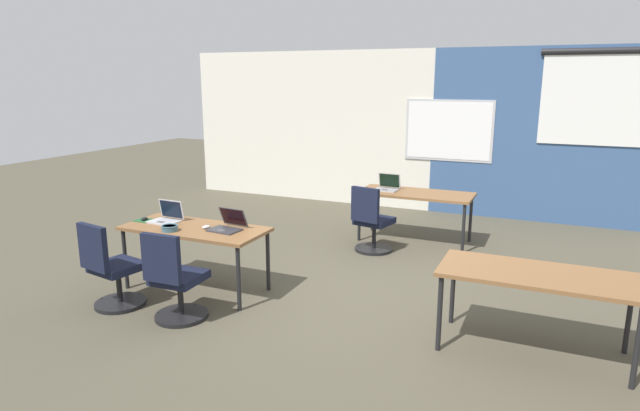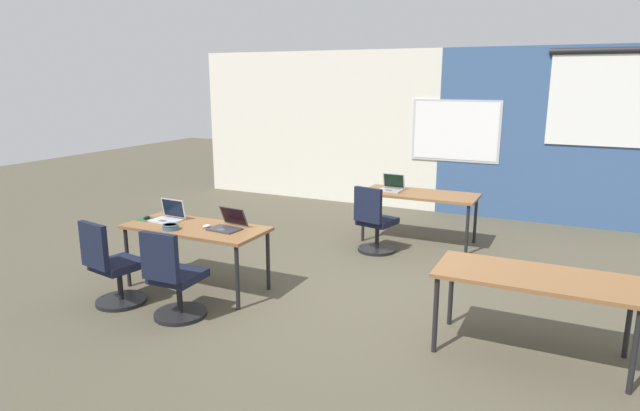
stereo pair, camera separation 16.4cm
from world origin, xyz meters
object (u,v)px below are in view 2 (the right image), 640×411
chair_near_left_end (113,271)px  mouse_near_left_inner (207,226)px  laptop_near_left_end (168,216)px  mouse_near_left_end (147,217)px  chair_far_left (375,225)px  laptop_far_left (391,187)px  chair_near_left_inner (174,282)px  desk_near_right (535,282)px  desk_near_left (196,231)px  laptop_near_left_inner (228,225)px  snack_bowl (170,227)px  desk_far_center (420,197)px

chair_near_left_end → mouse_near_left_inner: 1.06m
laptop_near_left_end → chair_near_left_end: size_ratio=0.37×
mouse_near_left_end → chair_far_left: size_ratio=0.11×
laptop_near_left_end → laptop_far_left: bearing=60.1°
chair_near_left_inner → mouse_near_left_inner: bearing=-80.2°
mouse_near_left_inner → desk_near_right: bearing=-0.2°
chair_near_left_inner → chair_near_left_end: bearing=-1.3°
desk_near_left → mouse_near_left_end: mouse_near_left_end is taller
desk_near_left → laptop_near_left_inner: (0.39, 0.06, 0.11)m
desk_near_left → chair_near_left_inner: chair_near_left_inner is taller
chair_near_left_end → laptop_far_left: bearing=-106.7°
chair_far_left → snack_bowl: size_ratio=5.18×
desk_far_center → desk_near_right: bearing=-58.0°
desk_near_right → laptop_near_left_end: (-3.93, 0.07, 0.11)m
desk_near_right → mouse_near_left_inner: mouse_near_left_inner is taller
desk_near_right → laptop_near_left_end: laptop_near_left_end is taller
desk_far_center → mouse_near_left_inner: size_ratio=14.28×
chair_near_left_inner → snack_bowl: bearing=-50.7°
desk_far_center → chair_far_left: size_ratio=1.74×
mouse_near_left_inner → snack_bowl: bearing=-141.0°
chair_near_left_end → chair_far_left: bearing=-112.7°
mouse_near_left_end → chair_far_left: bearing=45.4°
mouse_near_left_end → chair_near_left_end: (0.22, -0.76, -0.36)m
mouse_near_left_end → mouse_near_left_inner: (0.85, 0.01, -0.00)m
desk_far_center → laptop_far_left: 0.44m
laptop_near_left_end → desk_far_center: bearing=54.1°
chair_far_left → laptop_near_left_inner: bearing=76.5°
desk_far_center → snack_bowl: snack_bowl is taller
chair_far_left → laptop_near_left_inner: laptop_near_left_inner is taller
chair_near_left_end → chair_near_left_inner: (0.79, 0.01, 0.00)m
mouse_near_left_end → laptop_near_left_end: bearing=13.5°
laptop_near_left_inner → snack_bowl: size_ratio=2.02×
desk_far_center → laptop_near_left_end: size_ratio=4.67×
chair_far_left → mouse_near_left_inner: (-1.19, -2.06, 0.36)m
desk_far_center → chair_near_left_inner: chair_near_left_inner is taller
chair_far_left → laptop_near_left_inner: (-0.95, -2.01, 0.39)m
desk_near_right → snack_bowl: snack_bowl is taller
desk_near_right → chair_near_left_inner: chair_near_left_inner is taller
mouse_near_left_end → snack_bowl: snack_bowl is taller
desk_near_right → laptop_far_left: 3.55m
laptop_near_left_end → chair_near_left_inner: 1.17m
laptop_far_left → chair_far_left: size_ratio=0.38×
mouse_near_left_inner → laptop_near_left_end: bearing=174.7°
mouse_near_left_inner → chair_near_left_inner: chair_near_left_inner is taller
chair_far_left → chair_near_left_inner: same height
laptop_near_left_end → chair_near_left_inner: (0.74, -0.81, -0.39)m
laptop_far_left → mouse_near_left_inner: size_ratio=3.09×
desk_far_center → chair_near_left_inner: size_ratio=1.74×
desk_near_right → chair_near_left_end: size_ratio=1.74×
mouse_near_left_inner → desk_far_center: bearing=60.1°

